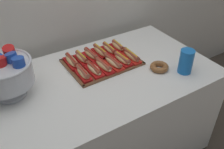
% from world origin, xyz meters
% --- Properties ---
extents(buffet_table, '(1.55, 0.85, 0.78)m').
position_xyz_m(buffet_table, '(0.00, 0.00, 0.41)').
color(buffet_table, white).
rests_on(buffet_table, ground_plane).
extents(serving_tray, '(0.49, 0.37, 0.01)m').
position_xyz_m(serving_tray, '(0.11, 0.13, 0.79)').
color(serving_tray, brown).
rests_on(serving_tray, buffet_table).
extents(hot_dog_0, '(0.06, 0.16, 0.06)m').
position_xyz_m(hot_dog_0, '(-0.08, 0.04, 0.82)').
color(hot_dog_0, red).
rests_on(hot_dog_0, serving_tray).
extents(hot_dog_1, '(0.07, 0.16, 0.06)m').
position_xyz_m(hot_dog_1, '(-0.00, 0.04, 0.82)').
color(hot_dog_1, red).
rests_on(hot_dog_1, serving_tray).
extents(hot_dog_2, '(0.08, 0.18, 0.06)m').
position_xyz_m(hot_dog_2, '(0.07, 0.04, 0.82)').
color(hot_dog_2, '#B21414').
rests_on(hot_dog_2, serving_tray).
extents(hot_dog_3, '(0.08, 0.19, 0.06)m').
position_xyz_m(hot_dog_3, '(0.15, 0.05, 0.82)').
color(hot_dog_3, red).
rests_on(hot_dog_3, serving_tray).
extents(hot_dog_4, '(0.08, 0.17, 0.06)m').
position_xyz_m(hot_dog_4, '(0.22, 0.05, 0.82)').
color(hot_dog_4, '#B21414').
rests_on(hot_dog_4, serving_tray).
extents(hot_dog_5, '(0.06, 0.18, 0.06)m').
position_xyz_m(hot_dog_5, '(0.30, 0.05, 0.82)').
color(hot_dog_5, red).
rests_on(hot_dog_5, serving_tray).
extents(hot_dog_6, '(0.07, 0.17, 0.06)m').
position_xyz_m(hot_dog_6, '(-0.08, 0.21, 0.82)').
color(hot_dog_6, '#B21414').
rests_on(hot_dog_6, serving_tray).
extents(hot_dog_7, '(0.06, 0.16, 0.06)m').
position_xyz_m(hot_dog_7, '(-0.01, 0.21, 0.82)').
color(hot_dog_7, '#B21414').
rests_on(hot_dog_7, serving_tray).
extents(hot_dog_8, '(0.08, 0.17, 0.06)m').
position_xyz_m(hot_dog_8, '(0.07, 0.21, 0.82)').
color(hot_dog_8, red).
rests_on(hot_dog_8, serving_tray).
extents(hot_dog_9, '(0.07, 0.18, 0.06)m').
position_xyz_m(hot_dog_9, '(0.14, 0.21, 0.82)').
color(hot_dog_9, '#B21414').
rests_on(hot_dog_9, serving_tray).
extents(hot_dog_10, '(0.06, 0.16, 0.06)m').
position_xyz_m(hot_dog_10, '(0.22, 0.21, 0.82)').
color(hot_dog_10, '#B21414').
rests_on(hot_dog_10, serving_tray).
extents(hot_dog_11, '(0.07, 0.16, 0.06)m').
position_xyz_m(hot_dog_11, '(0.29, 0.21, 0.82)').
color(hot_dog_11, '#B21414').
rests_on(hot_dog_11, serving_tray).
extents(punch_bowl, '(0.31, 0.31, 0.28)m').
position_xyz_m(punch_bowl, '(-0.51, 0.11, 0.95)').
color(punch_bowl, silver).
rests_on(punch_bowl, buffet_table).
extents(cup_stack, '(0.09, 0.09, 0.16)m').
position_xyz_m(cup_stack, '(0.51, -0.25, 0.87)').
color(cup_stack, blue).
rests_on(cup_stack, buffet_table).
extents(donut, '(0.12, 0.12, 0.04)m').
position_xyz_m(donut, '(0.39, -0.14, 0.80)').
color(donut, brown).
rests_on(donut, buffet_table).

